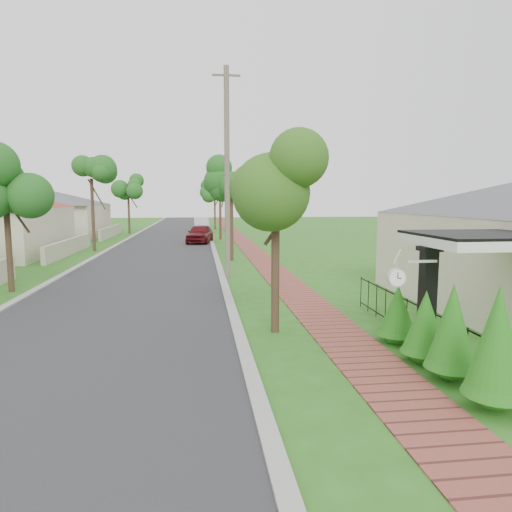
{
  "coord_description": "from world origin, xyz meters",
  "views": [
    {
      "loc": [
        -0.33,
        -10.15,
        3.51
      ],
      "look_at": [
        1.66,
        5.87,
        1.5
      ],
      "focal_mm": 32.0,
      "sensor_mm": 36.0,
      "label": 1
    }
  ],
  "objects": [
    {
      "name": "parked_car_white",
      "position": [
        -0.11,
        40.6,
        0.74
      ],
      "size": [
        1.7,
        4.56,
        1.49
      ],
      "primitive_type": "imported",
      "rotation": [
        0.0,
        0.0,
        0.03
      ],
      "color": "silver",
      "rests_on": "ground"
    },
    {
      "name": "far_house_grey",
      "position": [
        -14.97,
        34.0,
        2.34
      ],
      "size": [
        15.56,
        15.56,
        4.6
      ],
      "color": "beige",
      "rests_on": "ground"
    },
    {
      "name": "kerb_right",
      "position": [
        0.65,
        20.0,
        0.0
      ],
      "size": [
        0.3,
        120.0,
        0.1
      ],
      "primitive_type": "cube",
      "color": "#9E9E99",
      "rests_on": "ground"
    },
    {
      "name": "road",
      "position": [
        -3.0,
        20.0,
        0.0
      ],
      "size": [
        7.0,
        120.0,
        0.02
      ],
      "primitive_type": "cube",
      "color": "#28282B",
      "rests_on": "ground"
    },
    {
      "name": "kerb_left",
      "position": [
        -6.65,
        20.0,
        0.0
      ],
      "size": [
        0.3,
        120.0,
        0.1
      ],
      "primitive_type": "cube",
      "color": "#9E9E99",
      "rests_on": "ground"
    },
    {
      "name": "sidewalk",
      "position": [
        3.25,
        20.0,
        0.0
      ],
      "size": [
        1.5,
        120.0,
        0.03
      ],
      "primitive_type": "cube",
      "color": "brown",
      "rests_on": "ground"
    },
    {
      "name": "picket_fence",
      "position": [
        4.9,
        -0.0,
        0.53
      ],
      "size": [
        0.03,
        8.02,
        1.0
      ],
      "color": "black",
      "rests_on": "ground"
    },
    {
      "name": "hedge_row",
      "position": [
        4.45,
        -1.86,
        0.9
      ],
      "size": [
        0.9,
        4.61,
        2.23
      ],
      "color": "#175E12",
      "rests_on": "ground"
    },
    {
      "name": "parked_car_red",
      "position": [
        -0.31,
        26.99,
        0.74
      ],
      "size": [
        2.49,
        4.59,
        1.48
      ],
      "primitive_type": "imported",
      "rotation": [
        0.0,
        0.0,
        -0.18
      ],
      "color": "#570D12",
      "rests_on": "ground"
    },
    {
      "name": "station_clock",
      "position": [
        3.7,
        -1.4,
        1.95
      ],
      "size": [
        1.05,
        0.13,
        0.54
      ],
      "color": "silver",
      "rests_on": "ground"
    },
    {
      "name": "utility_pole",
      "position": [
        0.9,
        10.0,
        4.63
      ],
      "size": [
        1.2,
        0.24,
        9.15
      ],
      "color": "#6C6254",
      "rests_on": "ground"
    },
    {
      "name": "street_trees",
      "position": [
        -2.87,
        26.84,
        4.54
      ],
      "size": [
        10.7,
        37.65,
        5.89
      ],
      "color": "#382619",
      "rests_on": "ground"
    },
    {
      "name": "near_tree",
      "position": [
        1.63,
        1.5,
        4.07
      ],
      "size": [
        1.99,
        1.99,
        5.11
      ],
      "color": "#382619",
      "rests_on": "ground"
    },
    {
      "name": "porch_post",
      "position": [
        4.55,
        -1.0,
        1.12
      ],
      "size": [
        0.48,
        0.48,
        2.52
      ],
      "color": "black",
      "rests_on": "ground"
    },
    {
      "name": "ground",
      "position": [
        0.0,
        0.0,
        0.0
      ],
      "size": [
        160.0,
        160.0,
        0.0
      ],
      "primitive_type": "plane",
      "color": "#286418",
      "rests_on": "ground"
    }
  ]
}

